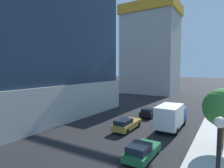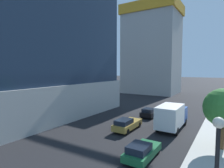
{
  "view_description": "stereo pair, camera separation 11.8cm",
  "coord_description": "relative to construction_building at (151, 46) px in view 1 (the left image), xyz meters",
  "views": [
    {
      "loc": [
        8.17,
        3.8,
        7.44
      ],
      "look_at": [
        0.04,
        16.8,
        6.25
      ],
      "focal_mm": 29.82,
      "sensor_mm": 36.0,
      "label": 1
    },
    {
      "loc": [
        8.27,
        3.87,
        7.44
      ],
      "look_at": [
        0.04,
        16.8,
        6.25
      ],
      "focal_mm": 29.82,
      "sensor_mm": 36.0,
      "label": 2
    }
  ],
  "objects": [
    {
      "name": "sidewalk",
      "position": [
        20.97,
        -40.87,
        -14.95
      ],
      "size": [
        4.93,
        120.0,
        0.15
      ],
      "primitive_type": "cube",
      "color": "#B2AFA8",
      "rests_on": "ground"
    },
    {
      "name": "construction_building",
      "position": [
        0.0,
        0.0,
        0.0
      ],
      "size": [
        27.58,
        13.09,
        34.12
      ],
      "color": "#B2AFA8",
      "rests_on": "ground"
    },
    {
      "name": "street_lamp",
      "position": [
        21.07,
        -48.91,
        -11.26
      ],
      "size": [
        0.44,
        0.44,
        5.48
      ],
      "color": "black",
      "rests_on": "sidewalk"
    },
    {
      "name": "street_tree",
      "position": [
        21.0,
        -37.56,
        -11.05
      ],
      "size": [
        3.54,
        3.54,
        5.61
      ],
      "color": "brown",
      "rests_on": "sidewalk"
    },
    {
      "name": "car_black",
      "position": [
        10.92,
        -29.45,
        -14.33
      ],
      "size": [
        1.88,
        4.16,
        1.43
      ],
      "color": "black",
      "rests_on": "ground"
    },
    {
      "name": "car_green",
      "position": [
        15.43,
        -43.1,
        -14.32
      ],
      "size": [
        1.86,
        4.25,
        1.43
      ],
      "color": "#1E6638",
      "rests_on": "ground"
    },
    {
      "name": "car_gold",
      "position": [
        10.92,
        -37.22,
        -14.26
      ],
      "size": [
        1.83,
        4.76,
        1.53
      ],
      "color": "#AD8938",
      "rests_on": "ground"
    },
    {
      "name": "box_truck",
      "position": [
        15.43,
        -33.86,
        -13.3
      ],
      "size": [
        2.45,
        6.66,
        3.11
      ],
      "color": "#1E4799",
      "rests_on": "ground"
    }
  ]
}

